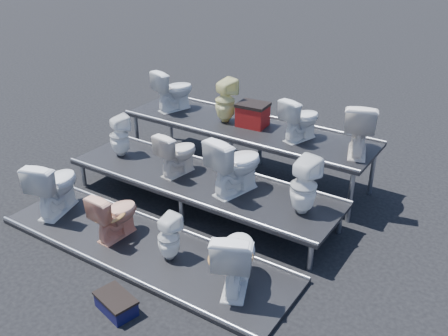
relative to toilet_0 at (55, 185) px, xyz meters
The scene contains 18 objects.
ground 2.14m from the toilet_0, 38.57° to the left, with size 80.00×80.00×0.00m, color black.
tier_front 1.69m from the toilet_0, ahead, with size 4.20×1.20×0.06m, color black.
tier_mid 2.10m from the toilet_0, 38.57° to the left, with size 4.20×1.20×0.46m, color black.
tier_back 3.07m from the toilet_0, 57.91° to the left, with size 4.20×1.20×0.86m, color black.
toilet_0 is the anchor object (origin of this frame).
toilet_1 1.17m from the toilet_0, ahead, with size 0.38×0.67×0.68m, color #E59F7F.
toilet_2 2.07m from the toilet_0, ahead, with size 0.27×0.28×0.61m, color white.
toilet_3 3.04m from the toilet_0, ahead, with size 0.46×0.81×0.83m, color white.
toilet_4 1.34m from the toilet_0, 87.57° to the left, with size 0.30×0.31×0.67m, color white.
toilet_5 1.81m from the toilet_0, 46.90° to the left, with size 0.37×0.65×0.67m, color white.
toilet_6 2.61m from the toilet_0, 30.29° to the left, with size 0.47×0.82×0.84m, color white.
toilet_7 3.52m from the toilet_0, 21.82° to the left, with size 0.35×0.35×0.77m, color white.
toilet_8 2.71m from the toilet_0, 86.67° to the left, with size 0.40×0.70×0.71m, color white.
toilet_9 2.96m from the toilet_0, 64.96° to the left, with size 0.32×0.33×0.72m, color #ECE69A.
toilet_10 3.72m from the toilet_0, 45.38° to the left, with size 0.37×0.65×0.66m, color white.
toilet_11 4.40m from the toilet_0, 36.87° to the left, with size 0.43×0.76×0.78m, color white.
red_crate 3.22m from the toilet_0, 57.83° to the left, with size 0.46×0.37×0.33m, color maroon.
step_stool 2.39m from the toilet_0, 25.48° to the right, with size 0.47×0.28×0.17m, color black.
Camera 1 is at (3.79, -5.20, 3.90)m, focal length 40.00 mm.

